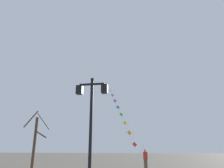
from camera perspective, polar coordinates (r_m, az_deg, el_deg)
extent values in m
plane|color=#756B5B|center=(21.50, 8.00, -22.07)|extent=(160.00, 160.00, 0.00)
cylinder|color=black|center=(9.01, -5.99, -13.47)|extent=(0.14, 0.14, 4.68)
sphere|color=black|center=(9.50, -5.52, 1.26)|extent=(0.16, 0.16, 0.16)
cube|color=black|center=(9.43, -5.57, -0.06)|extent=(1.17, 0.08, 0.08)
cube|color=black|center=(9.51, -9.02, -1.67)|extent=(0.28, 0.28, 0.40)
cube|color=beige|center=(9.51, -9.02, -1.67)|extent=(0.19, 0.19, 0.30)
cube|color=black|center=(9.23, -2.09, -1.37)|extent=(0.28, 0.28, 0.40)
cube|color=beige|center=(9.23, -2.09, -1.37)|extent=(0.19, 0.19, 0.30)
cylinder|color=silver|center=(20.31, 7.65, -19.06)|extent=(0.97, 2.35, 1.98)
cylinder|color=silver|center=(22.28, 5.56, -14.84)|extent=(0.63, 1.52, 1.28)
cylinder|color=silver|center=(23.91, 4.22, -12.04)|extent=(0.63, 1.52, 1.28)
cylinder|color=silver|center=(25.59, 3.08, -9.59)|extent=(0.63, 1.52, 1.28)
cylinder|color=silver|center=(27.33, 2.09, -7.45)|extent=(0.63, 1.52, 1.28)
cylinder|color=silver|center=(29.11, 1.23, -5.56)|extent=(0.63, 1.52, 1.28)
cylinder|color=silver|center=(30.92, 0.48, -3.89)|extent=(0.63, 1.52, 1.28)
cylinder|color=silver|center=(32.76, -0.19, -2.41)|extent=(0.63, 1.52, 1.28)
cube|color=red|center=(21.49, 6.32, -16.40)|extent=(0.49, 0.16, 0.51)
cylinder|color=red|center=(21.49, 6.36, -17.33)|extent=(0.03, 0.05, 0.29)
cube|color=orange|center=(23.08, 4.87, -13.39)|extent=(0.51, 0.09, 0.51)
cylinder|color=orange|center=(23.06, 4.89, -14.38)|extent=(0.02, 0.02, 0.39)
cube|color=yellow|center=(24.74, 3.63, -10.77)|extent=(0.50, 0.11, 0.51)
cylinder|color=yellow|center=(24.70, 3.64, -11.55)|extent=(0.02, 0.04, 0.27)
cube|color=green|center=(26.46, 2.57, -8.48)|extent=(0.43, 0.30, 0.51)
cylinder|color=green|center=(26.40, 2.58, -9.28)|extent=(0.03, 0.03, 0.34)
cube|color=blue|center=(28.21, 1.65, -6.47)|extent=(0.49, 0.15, 0.51)
cylinder|color=blue|center=(28.15, 1.66, -7.20)|extent=(0.03, 0.05, 0.32)
cube|color=purple|center=(30.01, 0.84, -4.70)|extent=(0.42, 0.31, 0.51)
cylinder|color=purple|center=(29.92, 0.85, -5.44)|extent=(0.02, 0.02, 0.39)
cube|color=pink|center=(31.84, 0.13, -3.13)|extent=(0.45, 0.25, 0.51)
cylinder|color=pink|center=(31.75, 0.13, -3.78)|extent=(0.02, 0.02, 0.33)
cube|color=white|center=(33.69, -0.50, -1.73)|extent=(0.44, 0.28, 0.51)
cylinder|color=white|center=(33.59, -0.50, -2.33)|extent=(0.02, 0.03, 0.32)
cube|color=brown|center=(17.99, 9.39, -21.45)|extent=(0.29, 0.35, 0.90)
cube|color=#B22D26|center=(17.95, 9.26, -19.13)|extent=(0.36, 0.44, 0.60)
sphere|color=tan|center=(17.95, 9.19, -17.79)|extent=(0.22, 0.22, 0.22)
cylinder|color=#B22D26|center=(18.16, 8.99, -18.59)|extent=(0.22, 0.40, 0.50)
cylinder|color=#4C3826|center=(16.43, -20.85, -15.58)|extent=(0.21, 0.21, 3.97)
cylinder|color=#4C3826|center=(16.35, -18.62, -9.83)|extent=(1.03, 0.13, 1.24)
cylinder|color=#4C3826|center=(16.04, -19.24, -13.08)|extent=(1.11, 0.49, 0.58)
cylinder|color=#4C3826|center=(16.87, -21.66, -9.08)|extent=(1.13, 0.18, 1.25)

